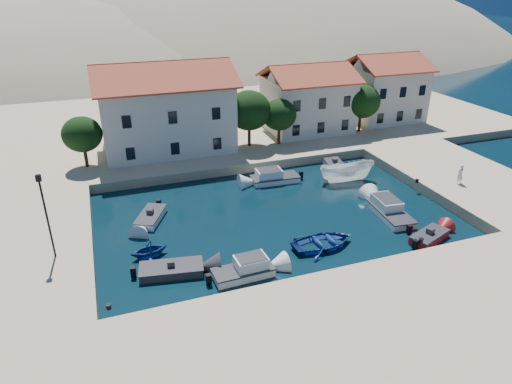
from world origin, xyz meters
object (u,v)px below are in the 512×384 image
rowboat_south (323,246)px  boat_east (346,182)px  cabin_cruiser_east (390,211)px  building_mid (308,97)px  lamppost (45,209)px  pedestrian (460,174)px  cabin_cruiser_south (243,270)px  building_right (385,86)px  building_left (165,106)px

rowboat_south → boat_east: boat_east is taller
boat_east → cabin_cruiser_east: bearing=-174.3°
building_mid → rowboat_south: bearing=-112.6°
lamppost → pedestrian: bearing=0.8°
building_mid → cabin_cruiser_south: 31.98m
building_mid → boat_east: (-2.39, -14.53, -5.22)m
boat_east → rowboat_south: bearing=149.5°
rowboat_south → building_right: bearing=-43.1°
building_mid → cabin_cruiser_east: 23.01m
building_mid → boat_east: bearing=-99.3°
cabin_cruiser_south → pedestrian: bearing=11.7°
building_left → lamppost: 23.10m
cabin_cruiser_south → lamppost: bearing=153.4°
building_left → building_mid: (18.00, 1.00, -0.71)m
building_right → building_mid: bearing=-175.2°
lamppost → pedestrian: lamppost is taller
cabin_cruiser_east → boat_east: cabin_cruiser_east is taller
lamppost → boat_east: size_ratio=1.08×
building_left → building_mid: size_ratio=1.40×
building_right → rowboat_south: (-22.31, -25.83, -5.47)m
cabin_cruiser_east → boat_east: bearing=4.4°
lamppost → rowboat_south: (19.19, -3.83, -4.75)m
boat_east → lamppost: bearing=110.5°
lamppost → boat_east: 28.28m
boat_east → building_right: bearing=-35.7°
building_left → boat_east: bearing=-40.9°
building_mid → building_right: (12.00, 1.00, 0.25)m
building_mid → boat_east: size_ratio=1.82×
building_right → boat_east: building_right is taller
cabin_cruiser_south → building_right: bearing=40.6°
building_left → building_right: size_ratio=1.56×
rowboat_south → building_left: bearing=15.6°
cabin_cruiser_east → boat_east: size_ratio=0.96×
building_left → rowboat_south: 25.73m
building_left → building_right: bearing=3.8°
building_left → pedestrian: (24.30, -19.50, -3.99)m
building_right → rowboat_south: size_ratio=1.88×
building_right → cabin_cruiser_south: size_ratio=2.19×
lamppost → boat_east: lamppost is taller
building_mid → building_right: size_ratio=1.11×
lamppost → rowboat_south: 20.13m
cabin_cruiser_east → pedestrian: 9.20m
lamppost → building_left: bearing=60.1°
building_right → cabin_cruiser_east: bearing=-122.0°
pedestrian → building_right: bearing=-111.2°
cabin_cruiser_south → cabin_cruiser_east: size_ratio=0.78×
pedestrian → cabin_cruiser_east: bearing=5.5°
building_mid → building_right: bearing=4.8°
boat_east → pedestrian: size_ratio=3.06×
boat_east → building_mid: bearing=-2.2°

